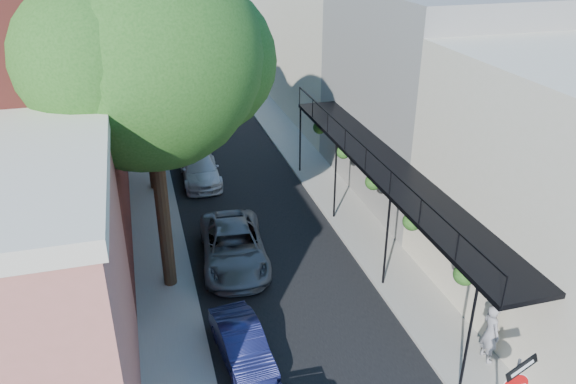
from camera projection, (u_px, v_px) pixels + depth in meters
road_surface at (202, 108)px, 37.75m from camera, size 6.00×64.00×0.01m
sidewalk_left at (141, 112)px, 36.76m from camera, size 2.00×64.00×0.12m
sidewalk_right at (259, 102)px, 38.70m from camera, size 2.00×64.00×0.12m
buildings_left at (37, 45)px, 32.26m from camera, size 10.10×59.10×12.00m
buildings_right at (332, 35)px, 37.55m from camera, size 9.80×55.00×10.00m
oak_near at (161, 56)px, 16.41m from camera, size 7.48×6.80×11.42m
oak_mid at (147, 35)px, 23.64m from camera, size 6.60×6.00×10.20m
parked_car_b at (242, 344)px, 16.03m from camera, size 1.51×3.48×1.11m
parked_car_c at (234, 247)px, 20.54m from camera, size 2.72×5.15×1.38m
parked_car_d at (200, 169)px, 27.09m from camera, size 1.80×4.31×1.24m
parked_car_e at (178, 142)px, 30.50m from camera, size 1.75×3.45×1.13m
parked_car_f at (178, 114)px, 34.46m from camera, size 1.60×4.05×1.31m
pedestrian at (490, 333)px, 15.74m from camera, size 0.45×0.68×1.86m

